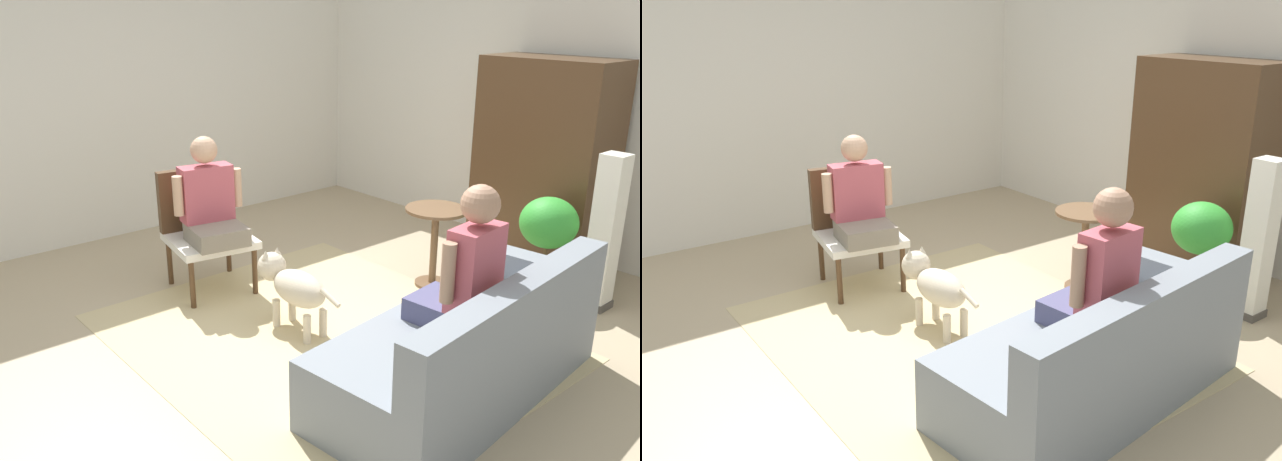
# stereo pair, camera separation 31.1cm
# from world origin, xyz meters

# --- Properties ---
(ground_plane) EXTENTS (6.92, 6.92, 0.00)m
(ground_plane) POSITION_xyz_m (0.00, 0.00, 0.00)
(ground_plane) COLOR tan
(back_wall) EXTENTS (6.37, 0.12, 2.74)m
(back_wall) POSITION_xyz_m (0.00, 2.78, 1.37)
(back_wall) COLOR silver
(back_wall) RESTS_ON ground
(left_wall) EXTENTS (0.12, 6.04, 2.74)m
(left_wall) POSITION_xyz_m (-2.94, 0.30, 1.37)
(left_wall) COLOR silver
(left_wall) RESTS_ON ground
(area_rug) EXTENTS (2.94, 2.48, 0.01)m
(area_rug) POSITION_xyz_m (0.12, -0.06, 0.00)
(area_rug) COLOR #C6B284
(area_rug) RESTS_ON ground
(couch) EXTENTS (1.07, 2.04, 0.82)m
(couch) POSITION_xyz_m (1.20, 0.13, 0.30)
(couch) COLOR slate
(couch) RESTS_ON ground
(armchair) EXTENTS (0.74, 0.73, 0.97)m
(armchair) POSITION_xyz_m (-1.25, -0.20, 0.55)
(armchair) COLOR #4C331E
(armchair) RESTS_ON ground
(person_on_couch) EXTENTS (0.50, 0.51, 0.87)m
(person_on_couch) POSITION_xyz_m (1.17, 0.10, 0.80)
(person_on_couch) COLOR #474870
(person_on_armchair) EXTENTS (0.54, 0.56, 0.82)m
(person_on_armchair) POSITION_xyz_m (-1.08, -0.23, 0.77)
(person_on_armchair) COLOR gray
(round_end_table) EXTENTS (0.50, 0.50, 0.68)m
(round_end_table) POSITION_xyz_m (0.01, 1.22, 0.45)
(round_end_table) COLOR brown
(round_end_table) RESTS_ON ground
(dog) EXTENTS (0.83, 0.26, 0.55)m
(dog) POSITION_xyz_m (-0.14, -0.15, 0.34)
(dog) COLOR beige
(dog) RESTS_ON ground
(potted_plant) EXTENTS (0.45, 0.45, 0.81)m
(potted_plant) POSITION_xyz_m (0.70, 1.77, 0.50)
(potted_plant) COLOR #4C5156
(potted_plant) RESTS_ON ground
(column_lamp) EXTENTS (0.20, 0.20, 1.22)m
(column_lamp) POSITION_xyz_m (1.11, 1.87, 0.60)
(column_lamp) COLOR #4C4742
(column_lamp) RESTS_ON ground
(armoire_cabinet) EXTENTS (1.14, 0.56, 1.82)m
(armoire_cabinet) POSITION_xyz_m (0.24, 2.37, 0.91)
(armoire_cabinet) COLOR #4C331E
(armoire_cabinet) RESTS_ON ground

